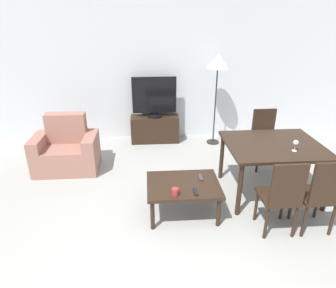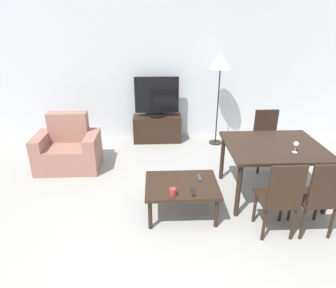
# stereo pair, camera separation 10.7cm
# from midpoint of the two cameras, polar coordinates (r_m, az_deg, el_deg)

# --- Properties ---
(wall_back) EXTENTS (7.46, 0.06, 2.70)m
(wall_back) POSITION_cam_midpoint_polar(r_m,az_deg,el_deg) (5.81, -1.60, 14.03)
(wall_back) COLOR silver
(wall_back) RESTS_ON ground_plane
(armchair) EXTENTS (0.98, 0.63, 0.88)m
(armchair) POSITION_cam_midpoint_polar(r_m,az_deg,el_deg) (5.04, -19.33, -1.29)
(armchair) COLOR #9E6B5B
(armchair) RESTS_ON ground_plane
(tv_stand) EXTENTS (0.91, 0.37, 0.51)m
(tv_stand) POSITION_cam_midpoint_polar(r_m,az_deg,el_deg) (5.85, -3.04, 2.91)
(tv_stand) COLOR black
(tv_stand) RESTS_ON ground_plane
(tv) EXTENTS (0.82, 0.29, 0.76)m
(tv) POSITION_cam_midpoint_polar(r_m,az_deg,el_deg) (5.65, -3.18, 8.92)
(tv) COLOR black
(tv) RESTS_ON tv_stand
(coffee_table) EXTENTS (0.88, 0.68, 0.42)m
(coffee_table) POSITION_cam_midpoint_polar(r_m,az_deg,el_deg) (3.69, 2.08, -8.20)
(coffee_table) COLOR black
(coffee_table) RESTS_ON ground_plane
(dining_table) EXTENTS (1.23, 1.04, 0.75)m
(dining_table) POSITION_cam_midpoint_polar(r_m,az_deg,el_deg) (4.18, 18.68, -0.99)
(dining_table) COLOR black
(dining_table) RESTS_ON ground_plane
(dining_chair_near) EXTENTS (0.40, 0.40, 0.94)m
(dining_chair_near) POSITION_cam_midpoint_polar(r_m,az_deg,el_deg) (3.50, 20.03, -9.02)
(dining_chair_near) COLOR black
(dining_chair_near) RESTS_ON ground_plane
(dining_chair_far) EXTENTS (0.40, 0.40, 0.94)m
(dining_chair_far) POSITION_cam_midpoint_polar(r_m,az_deg,el_deg) (5.02, 17.32, 1.46)
(dining_chair_far) COLOR black
(dining_chair_far) RESTS_ON ground_plane
(dining_chair_near_right) EXTENTS (0.40, 0.40, 0.94)m
(dining_chair_near_right) POSITION_cam_midpoint_polar(r_m,az_deg,el_deg) (3.69, 26.24, -8.35)
(dining_chair_near_right) COLOR black
(dining_chair_near_right) RESTS_ON ground_plane
(floor_lamp) EXTENTS (0.39, 0.39, 1.68)m
(floor_lamp) POSITION_cam_midpoint_polar(r_m,az_deg,el_deg) (5.50, 8.90, 14.64)
(floor_lamp) COLOR black
(floor_lamp) RESTS_ON ground_plane
(remote_primary) EXTENTS (0.04, 0.15, 0.02)m
(remote_primary) POSITION_cam_midpoint_polar(r_m,az_deg,el_deg) (3.79, 5.42, -6.36)
(remote_primary) COLOR #38383D
(remote_primary) RESTS_ON coffee_table
(remote_secondary) EXTENTS (0.04, 0.15, 0.02)m
(remote_secondary) POSITION_cam_midpoint_polar(r_m,az_deg,el_deg) (3.50, 4.38, -9.03)
(remote_secondary) COLOR black
(remote_secondary) RESTS_ON coffee_table
(cup_white_near) EXTENTS (0.08, 0.08, 0.09)m
(cup_white_near) POSITION_cam_midpoint_polar(r_m,az_deg,el_deg) (3.43, 0.44, -9.12)
(cup_white_near) COLOR maroon
(cup_white_near) RESTS_ON coffee_table
(wine_glass_left) EXTENTS (0.07, 0.07, 0.15)m
(wine_glass_left) POSITION_cam_midpoint_polar(r_m,az_deg,el_deg) (3.98, 22.44, 0.09)
(wine_glass_left) COLOR silver
(wine_glass_left) RESTS_ON dining_table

